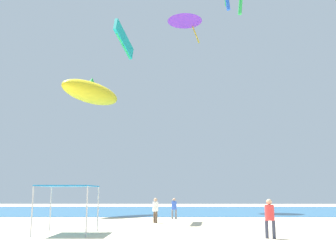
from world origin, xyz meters
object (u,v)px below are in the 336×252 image
kite_parafoil_teal (124,40)px  person_central (155,208)px  person_near_tent (270,215)px  person_leftmost (174,207)px  kite_delta_purple (185,18)px  kite_inflatable_yellow (91,92)px  canopy_tent (68,188)px

kite_parafoil_teal → person_central: bearing=-125.0°
person_near_tent → person_leftmost: size_ratio=1.08×
person_near_tent → person_central: size_ratio=1.04×
kite_delta_purple → kite_parafoil_teal: (-5.87, -13.94, -8.81)m
person_near_tent → kite_delta_purple: kite_delta_purple is taller
person_central → person_leftmost: bearing=132.9°
person_central → kite_inflatable_yellow: bearing=-173.7°
kite_inflatable_yellow → person_near_tent: bearing=-112.8°
canopy_tent → person_central: (4.33, 7.06, -1.32)m
kite_delta_purple → kite_parafoil_teal: 17.50m
person_near_tent → kite_delta_purple: size_ratio=0.29×
person_near_tent → person_central: (-5.73, 9.06, -0.04)m
canopy_tent → person_central: size_ratio=1.69×
canopy_tent → person_leftmost: canopy_tent is taller
canopy_tent → kite_parafoil_teal: bearing=82.8°
kite_delta_purple → kite_inflatable_yellow: kite_delta_purple is taller
canopy_tent → person_leftmost: size_ratio=1.76×
kite_delta_purple → kite_parafoil_teal: bearing=24.4°
person_near_tent → kite_inflatable_yellow: size_ratio=0.23×
canopy_tent → person_leftmost: 12.44m
canopy_tent → kite_delta_purple: 33.58m
kite_inflatable_yellow → canopy_tent: bearing=-137.2°
person_central → kite_delta_purple: size_ratio=0.28×
person_central → kite_parafoil_teal: 14.92m
person_leftmost → kite_parafoil_teal: bearing=-162.6°
kite_inflatable_yellow → kite_parafoil_teal: kite_parafoil_teal is taller
canopy_tent → kite_inflatable_yellow: (-2.81, 17.49, 9.98)m
person_central → kite_delta_purple: (2.89, 17.59, 22.96)m
kite_inflatable_yellow → kite_delta_purple: bearing=-20.8°
kite_parafoil_teal → person_near_tent: bearing=-129.8°
canopy_tent → kite_parafoil_teal: 16.77m
person_near_tent → kite_parafoil_teal: size_ratio=0.45×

